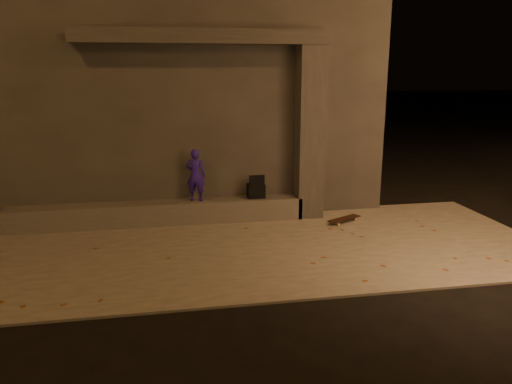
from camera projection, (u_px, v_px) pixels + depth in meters
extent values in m
plane|color=black|center=(266.00, 298.00, 7.10)|extent=(120.00, 120.00, 0.00)
cube|color=#625E56|center=(244.00, 248.00, 9.01)|extent=(11.00, 4.40, 0.04)
cube|color=#373432|center=(175.00, 92.00, 12.50)|extent=(9.00, 5.00, 5.20)
cube|color=#55524D|center=(159.00, 213.00, 10.35)|extent=(6.00, 0.55, 0.45)
cube|color=#373432|center=(309.00, 133.00, 10.54)|extent=(0.55, 0.55, 3.60)
cube|color=#373432|center=(203.00, 37.00, 9.72)|extent=(5.00, 0.70, 0.28)
imported|color=#2A1695|center=(196.00, 175.00, 10.30)|extent=(0.46, 0.38, 1.10)
cube|color=black|center=(256.00, 191.00, 10.62)|extent=(0.37, 0.25, 0.30)
cube|color=black|center=(256.00, 179.00, 10.56)|extent=(0.32, 0.06, 0.21)
cube|color=black|center=(344.00, 219.00, 10.44)|extent=(0.82, 0.57, 0.02)
cylinder|color=#A48A41|center=(350.00, 218.00, 10.68)|extent=(0.07, 0.06, 0.06)
cylinder|color=#A48A41|center=(356.00, 219.00, 10.56)|extent=(0.07, 0.06, 0.06)
cylinder|color=#A48A41|center=(333.00, 223.00, 10.35)|extent=(0.07, 0.06, 0.06)
cylinder|color=#A48A41|center=(338.00, 224.00, 10.23)|extent=(0.07, 0.06, 0.06)
cube|color=#99999E|center=(353.00, 217.00, 10.61)|extent=(0.13, 0.17, 0.02)
cube|color=#99999E|center=(335.00, 222.00, 10.28)|extent=(0.13, 0.17, 0.02)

